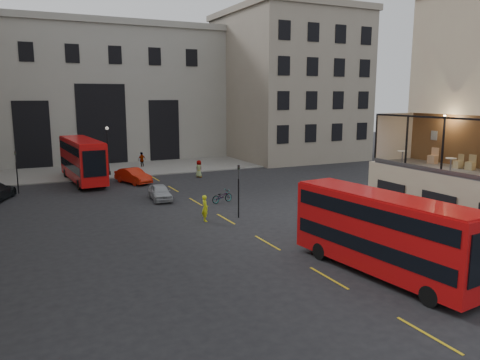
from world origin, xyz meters
name	(u,v)px	position (x,y,z in m)	size (l,w,h in m)	color
ground	(362,271)	(0.00, 0.00, 0.00)	(140.00, 140.00, 0.00)	black
host_frontage	(457,213)	(6.50, 0.00, 2.25)	(3.00, 11.00, 4.50)	tan
cafe_floor	(461,172)	(6.50, 0.00, 4.55)	(3.00, 10.00, 0.10)	slate
gateway	(94,89)	(-5.00, 47.99, 9.39)	(35.00, 10.60, 18.00)	gray
building_right	(287,82)	(20.00, 39.97, 10.39)	(16.60, 18.60, 20.00)	gray
pavement_far	(103,170)	(-6.00, 38.00, 0.06)	(40.00, 12.00, 0.12)	slate
traffic_light_near	(239,184)	(-1.00, 12.00, 2.42)	(0.16, 0.20, 3.80)	black
traffic_light_far	(16,167)	(-15.00, 28.00, 2.42)	(0.16, 0.20, 3.80)	black
street_lamp_b	(108,154)	(-6.00, 34.00, 2.39)	(0.36, 0.36, 5.33)	black
bus_near	(382,230)	(0.50, -0.73, 2.23)	(3.37, 10.14, 3.97)	#B40C0D
bus_far	(82,158)	(-9.04, 31.18, 2.44)	(3.16, 11.03, 4.35)	red
car_a	(160,192)	(-4.40, 20.03, 0.65)	(1.53, 3.80, 1.30)	#AAADB2
car_b	(133,176)	(-4.64, 28.53, 0.74)	(1.57, 4.50, 1.48)	#B41D0B
bicycle	(222,196)	(-0.15, 16.88, 0.51)	(0.68, 1.95, 1.02)	gray
cyclist	(205,208)	(-3.50, 12.14, 0.92)	(0.67, 0.44, 1.84)	yellow
pedestrian_b	(73,166)	(-9.34, 37.48, 0.82)	(1.05, 0.61, 1.63)	gray
pedestrian_c	(142,160)	(-1.31, 38.32, 0.94)	(1.10, 0.46, 1.88)	gray
pedestrian_d	(199,169)	(2.45, 28.92, 0.91)	(0.89, 0.58, 1.83)	gray
cafe_table_mid	(451,162)	(5.89, 0.17, 5.07)	(0.56, 0.56, 0.70)	silver
cafe_table_far	(403,155)	(5.78, 3.52, 5.10)	(0.60, 0.60, 0.75)	white
cafe_chair_b	(470,165)	(7.17, -0.04, 4.85)	(0.47, 0.47, 0.83)	tan
cafe_chair_c	(458,164)	(7.10, 0.68, 4.84)	(0.42, 0.42, 0.78)	tan
cafe_chair_d	(433,159)	(7.30, 2.61, 4.88)	(0.54, 0.54, 0.93)	#DCAA7F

